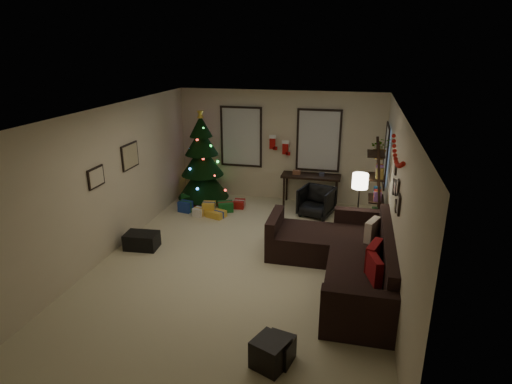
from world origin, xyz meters
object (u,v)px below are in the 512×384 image
Objects in this scene: christmas_tree at (202,164)px; bookshelf at (377,192)px; desk at (311,179)px; desk_chair at (316,202)px; sofa at (346,260)px.

christmas_tree is 4.28m from bookshelf.
desk is at bearing 7.18° from christmas_tree.
christmas_tree is 3.48× the size of desk_chair.
sofa reaches higher than desk_chair.
desk is 0.76m from desk_chair.
christmas_tree is at bearing 140.53° from sofa.
desk_chair is at bearing -6.45° from christmas_tree.
desk_chair is at bearing -72.17° from desk.
bookshelf is at bearing -21.28° from desk_chair.
desk reaches higher than desk_chair.
desk is (-0.96, 3.28, 0.36)m from sofa.
desk is 2.20m from bookshelf.
desk_chair is at bearing 142.47° from bookshelf.
sofa is 1.54× the size of bookshelf.
desk is 2.09× the size of desk_chair.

